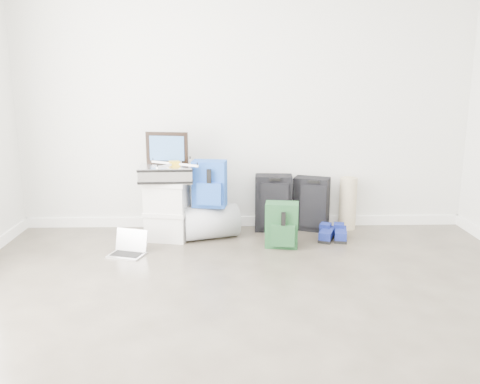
{
  "coord_description": "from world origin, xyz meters",
  "views": [
    {
      "loc": [
        -0.18,
        -2.58,
        1.53
      ],
      "look_at": [
        -0.06,
        1.9,
        0.5
      ],
      "focal_mm": 38.0,
      "sensor_mm": 36.0,
      "label": 1
    }
  ],
  "objects_px": {
    "duffel_bag": "(210,222)",
    "laptop": "(129,249)",
    "briefcase": "(167,173)",
    "large_suitcase": "(273,203)",
    "boxes_stack": "(168,210)",
    "carry_on": "(311,204)"
  },
  "relations": [
    {
      "from": "duffel_bag",
      "to": "laptop",
      "type": "height_order",
      "value": "duffel_bag"
    },
    {
      "from": "briefcase",
      "to": "large_suitcase",
      "type": "xyz_separation_m",
      "value": [
        1.03,
        0.26,
        -0.36
      ]
    },
    {
      "from": "boxes_stack",
      "to": "duffel_bag",
      "type": "height_order",
      "value": "boxes_stack"
    },
    {
      "from": "briefcase",
      "to": "laptop",
      "type": "xyz_separation_m",
      "value": [
        -0.3,
        -0.42,
        -0.59
      ]
    },
    {
      "from": "boxes_stack",
      "to": "duffel_bag",
      "type": "xyz_separation_m",
      "value": [
        0.4,
        0.01,
        -0.12
      ]
    },
    {
      "from": "boxes_stack",
      "to": "briefcase",
      "type": "bearing_deg",
      "value": -168.39
    },
    {
      "from": "large_suitcase",
      "to": "carry_on",
      "type": "relative_size",
      "value": 1.05
    },
    {
      "from": "duffel_bag",
      "to": "laptop",
      "type": "distance_m",
      "value": 0.83
    },
    {
      "from": "briefcase",
      "to": "laptop",
      "type": "relative_size",
      "value": 1.42
    },
    {
      "from": "boxes_stack",
      "to": "large_suitcase",
      "type": "bearing_deg",
      "value": 25.61
    },
    {
      "from": "briefcase",
      "to": "carry_on",
      "type": "height_order",
      "value": "briefcase"
    },
    {
      "from": "briefcase",
      "to": "laptop",
      "type": "distance_m",
      "value": 0.78
    },
    {
      "from": "boxes_stack",
      "to": "large_suitcase",
      "type": "distance_m",
      "value": 1.06
    },
    {
      "from": "carry_on",
      "to": "laptop",
      "type": "relative_size",
      "value": 1.55
    },
    {
      "from": "carry_on",
      "to": "duffel_bag",
      "type": "bearing_deg",
      "value": -144.63
    },
    {
      "from": "carry_on",
      "to": "laptop",
      "type": "height_order",
      "value": "carry_on"
    },
    {
      "from": "duffel_bag",
      "to": "large_suitcase",
      "type": "bearing_deg",
      "value": 3.13
    },
    {
      "from": "laptop",
      "to": "briefcase",
      "type": "bearing_deg",
      "value": 72.1
    },
    {
      "from": "carry_on",
      "to": "large_suitcase",
      "type": "bearing_deg",
      "value": -157.4
    },
    {
      "from": "briefcase",
      "to": "duffel_bag",
      "type": "height_order",
      "value": "briefcase"
    },
    {
      "from": "boxes_stack",
      "to": "duffel_bag",
      "type": "relative_size",
      "value": 1.09
    },
    {
      "from": "briefcase",
      "to": "carry_on",
      "type": "relative_size",
      "value": 0.91
    }
  ]
}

